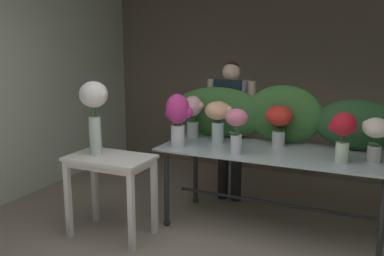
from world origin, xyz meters
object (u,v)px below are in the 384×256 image
(vase_white_roses_tall, at_px, (94,107))
(vase_blush_ranunculus, at_px, (193,112))
(vase_peach_snapdragons, at_px, (218,116))
(vase_ivory_lilies, at_px, (376,134))
(florist, at_px, (230,117))
(vase_rosy_dahlias, at_px, (236,126))
(vase_magenta_carnations, at_px, (178,116))
(vase_crimson_roses, at_px, (343,132))
(side_table_white, at_px, (110,168))
(vase_scarlet_hydrangea, at_px, (279,120))
(display_table_glass, at_px, (274,162))

(vase_white_roses_tall, bearing_deg, vase_blush_ranunculus, 57.47)
(vase_peach_snapdragons, height_order, vase_white_roses_tall, vase_white_roses_tall)
(vase_blush_ranunculus, distance_m, vase_ivory_lilies, 1.80)
(florist, bearing_deg, vase_white_roses_tall, -121.82)
(vase_rosy_dahlias, relative_size, vase_peach_snapdragons, 0.99)
(vase_white_roses_tall, bearing_deg, vase_magenta_carnations, 38.93)
(florist, xyz_separation_m, vase_blush_ranunculus, (-0.26, -0.45, 0.11))
(vase_ivory_lilies, relative_size, vase_magenta_carnations, 0.74)
(florist, bearing_deg, vase_crimson_roses, -31.55)
(side_table_white, height_order, vase_rosy_dahlias, vase_rosy_dahlias)
(florist, relative_size, vase_scarlet_hydrangea, 3.94)
(vase_peach_snapdragons, xyz_separation_m, vase_white_roses_tall, (-0.90, -0.79, 0.15))
(vase_blush_ranunculus, bearing_deg, vase_peach_snapdragons, -18.88)
(vase_ivory_lilies, height_order, vase_peach_snapdragons, vase_peach_snapdragons)
(vase_blush_ranunculus, bearing_deg, vase_white_roses_tall, -122.53)
(vase_rosy_dahlias, height_order, vase_white_roses_tall, vase_white_roses_tall)
(vase_crimson_roses, bearing_deg, vase_magenta_carnations, -177.20)
(display_table_glass, distance_m, vase_peach_snapdragons, 0.71)
(vase_crimson_roses, bearing_deg, vase_rosy_dahlias, -173.65)
(florist, distance_m, vase_scarlet_hydrangea, 0.79)
(vase_blush_ranunculus, height_order, vase_crimson_roses, vase_blush_ranunculus)
(florist, bearing_deg, display_table_glass, -42.25)
(vase_white_roses_tall, bearing_deg, vase_scarlet_hydrangea, 31.41)
(vase_magenta_carnations, xyz_separation_m, vase_rosy_dahlias, (0.60, -0.03, -0.04))
(vase_rosy_dahlias, bearing_deg, side_table_white, -156.29)
(display_table_glass, relative_size, vase_crimson_roses, 4.98)
(florist, height_order, vase_magenta_carnations, florist)
(vase_scarlet_hydrangea, height_order, vase_crimson_roses, vase_crimson_roses)
(vase_scarlet_hydrangea, distance_m, vase_rosy_dahlias, 0.53)
(vase_scarlet_hydrangea, xyz_separation_m, vase_magenta_carnations, (-0.88, -0.42, 0.04))
(vase_white_roses_tall, bearing_deg, florist, 58.18)
(vase_scarlet_hydrangea, bearing_deg, vase_rosy_dahlias, -122.37)
(vase_magenta_carnations, bearing_deg, vase_crimson_roses, 2.80)
(vase_crimson_roses, distance_m, vase_magenta_carnations, 1.51)
(display_table_glass, bearing_deg, vase_rosy_dahlias, -135.35)
(vase_white_roses_tall, bearing_deg, display_table_glass, 26.57)
(side_table_white, bearing_deg, vase_white_roses_tall, -179.98)
(vase_blush_ranunculus, bearing_deg, vase_crimson_roses, -12.35)
(vase_blush_ranunculus, relative_size, vase_ivory_lilies, 1.16)
(florist, height_order, vase_rosy_dahlias, florist)
(display_table_glass, relative_size, vase_white_roses_tall, 3.15)
(vase_crimson_roses, bearing_deg, vase_ivory_lilies, 29.00)
(side_table_white, relative_size, florist, 0.49)
(vase_scarlet_hydrangea, bearing_deg, vase_ivory_lilies, -13.51)
(display_table_glass, height_order, vase_ivory_lilies, vase_ivory_lilies)
(display_table_glass, bearing_deg, vase_ivory_lilies, -3.06)
(florist, height_order, vase_ivory_lilies, florist)
(vase_magenta_carnations, distance_m, vase_rosy_dahlias, 0.60)
(vase_ivory_lilies, relative_size, vase_white_roses_tall, 0.56)
(vase_blush_ranunculus, bearing_deg, vase_magenta_carnations, -85.40)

